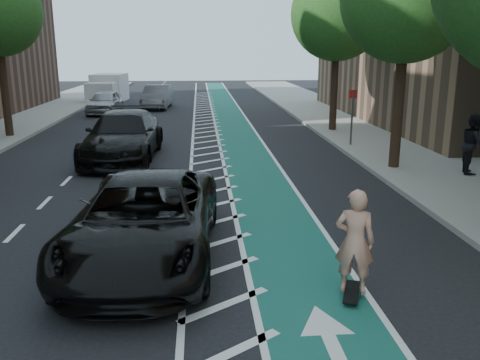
{
  "coord_description": "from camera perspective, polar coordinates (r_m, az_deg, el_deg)",
  "views": [
    {
      "loc": [
        1.15,
        -9.08,
        4.17
      ],
      "look_at": [
        2.08,
        2.68,
        1.1
      ],
      "focal_mm": 38.0,
      "sensor_mm": 36.0,
      "label": 1
    }
  ],
  "objects": [
    {
      "name": "box_truck",
      "position": [
        42.7,
        -14.62,
        9.85
      ],
      "size": [
        2.7,
        5.35,
        2.16
      ],
      "rotation": [
        0.0,
        0.0,
        -0.08
      ],
      "color": "silver",
      "rests_on": "ground"
    },
    {
      "name": "barrel_a",
      "position": [
        18.75,
        -14.76,
        2.75
      ],
      "size": [
        0.75,
        0.75,
        1.02
      ],
      "color": "#FF4A0D",
      "rests_on": "ground"
    },
    {
      "name": "suv_far",
      "position": [
        20.09,
        -12.95,
        4.86
      ],
      "size": [
        2.82,
        6.35,
        1.81
      ],
      "primitive_type": "imported",
      "rotation": [
        0.0,
        0.0,
        -0.05
      ],
      "color": "black",
      "rests_on": "ground"
    },
    {
      "name": "ground",
      "position": [
        10.06,
        -10.86,
        -10.19
      ],
      "size": [
        120.0,
        120.0,
        0.0
      ],
      "primitive_type": "plane",
      "color": "black",
      "rests_on": "ground"
    },
    {
      "name": "bike_lane",
      "position": [
        19.62,
        0.97,
        2.32
      ],
      "size": [
        2.0,
        90.0,
        0.01
      ],
      "primitive_type": "cube",
      "color": "#17503F",
      "rests_on": "ground"
    },
    {
      "name": "pedestrian",
      "position": [
        18.31,
        24.73,
        3.68
      ],
      "size": [
        1.01,
        1.14,
        1.96
      ],
      "primitive_type": "imported",
      "rotation": [
        0.0,
        0.0,
        1.23
      ],
      "color": "black",
      "rests_on": "sidewalk_right"
    },
    {
      "name": "barrel_b",
      "position": [
        19.19,
        -13.63,
        3.07
      ],
      "size": [
        0.74,
        0.74,
        1.01
      ],
      "color": "#FF5B0D",
      "rests_on": "ground"
    },
    {
      "name": "curb_right",
      "position": [
        20.39,
        12.39,
        2.66
      ],
      "size": [
        0.12,
        90.0,
        0.16
      ],
      "primitive_type": "cube",
      "color": "gray",
      "rests_on": "ground"
    },
    {
      "name": "tree_r_d",
      "position": [
        26.02,
        11.04,
        17.85
      ],
      "size": [
        4.2,
        4.2,
        7.9
      ],
      "color": "#382619",
      "rests_on": "ground"
    },
    {
      "name": "skateboard",
      "position": [
        9.15,
        12.42,
        -12.2
      ],
      "size": [
        0.53,
        0.91,
        0.12
      ],
      "rotation": [
        0.0,
        0.0,
        -0.35
      ],
      "color": "black",
      "rests_on": "ground"
    },
    {
      "name": "buffer_strip",
      "position": [
        19.53,
        -3.41,
        2.24
      ],
      "size": [
        1.4,
        90.0,
        0.01
      ],
      "primitive_type": "cube",
      "color": "silver",
      "rests_on": "ground"
    },
    {
      "name": "skateboarder",
      "position": [
        8.78,
        12.76,
        -6.75
      ],
      "size": [
        0.77,
        0.64,
        1.82
      ],
      "primitive_type": "imported",
      "rotation": [
        0.0,
        0.0,
        2.79
      ],
      "color": "tan",
      "rests_on": "skateboard"
    },
    {
      "name": "suv_near",
      "position": [
        10.41,
        -10.67,
        -4.39
      ],
      "size": [
        3.12,
        6.14,
        1.66
      ],
      "primitive_type": "imported",
      "rotation": [
        0.0,
        0.0,
        -0.06
      ],
      "color": "black",
      "rests_on": "ground"
    },
    {
      "name": "sign_post",
      "position": [
        22.22,
        12.46,
        6.95
      ],
      "size": [
        0.35,
        0.08,
        2.47
      ],
      "color": "#4C4C4C",
      "rests_on": "ground"
    },
    {
      "name": "car_grey",
      "position": [
        37.25,
        -9.26,
        9.21
      ],
      "size": [
        2.08,
        5.03,
        1.62
      ],
      "primitive_type": "imported",
      "rotation": [
        0.0,
        0.0,
        -0.07
      ],
      "color": "#59585D",
      "rests_on": "ground"
    },
    {
      "name": "car_silver",
      "position": [
        34.78,
        -14.91,
        8.46
      ],
      "size": [
        2.04,
        4.54,
        1.52
      ],
      "primitive_type": "imported",
      "rotation": [
        0.0,
        0.0,
        -0.06
      ],
      "color": "#9F9FA4",
      "rests_on": "ground"
    },
    {
      "name": "barrel_c",
      "position": [
        27.36,
        -13.13,
        6.28
      ],
      "size": [
        0.62,
        0.62,
        0.85
      ],
      "color": "#E3530B",
      "rests_on": "ground"
    },
    {
      "name": "sidewalk_right",
      "position": [
        21.23,
        18.74,
        2.67
      ],
      "size": [
        5.0,
        90.0,
        0.15
      ],
      "primitive_type": "cube",
      "color": "gray",
      "rests_on": "ground"
    }
  ]
}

